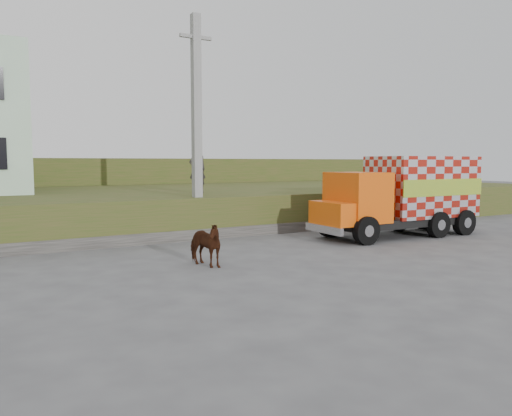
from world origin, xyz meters
TOP-DOWN VIEW (x-y plane):
  - ground at (0.00, 0.00)m, footprint 120.00×120.00m
  - embankment at (0.00, 10.00)m, footprint 40.00×12.00m
  - embankment_far at (0.00, 22.00)m, footprint 40.00×12.00m
  - retaining_strip at (-2.00, 4.20)m, footprint 16.00×0.50m
  - utility_pole at (-1.00, 4.60)m, footprint 1.20×0.30m
  - cargo_truck at (6.01, 1.25)m, footprint 6.77×2.50m
  - cow at (-2.88, -0.11)m, footprint 0.99×1.53m
  - pedestrian at (0.03, 6.95)m, footprint 0.73×0.50m

SIDE VIEW (x-z plane):
  - ground at x=0.00m, z-range 0.00..0.00m
  - retaining_strip at x=-2.00m, z-range 0.00..0.40m
  - cow at x=-2.88m, z-range 0.00..1.20m
  - embankment at x=0.00m, z-range 0.00..1.50m
  - embankment_far at x=0.00m, z-range 0.00..3.00m
  - cargo_truck at x=6.01m, z-range 0.05..3.04m
  - pedestrian at x=0.03m, z-range 1.50..3.44m
  - utility_pole at x=-1.00m, z-range 0.08..8.07m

